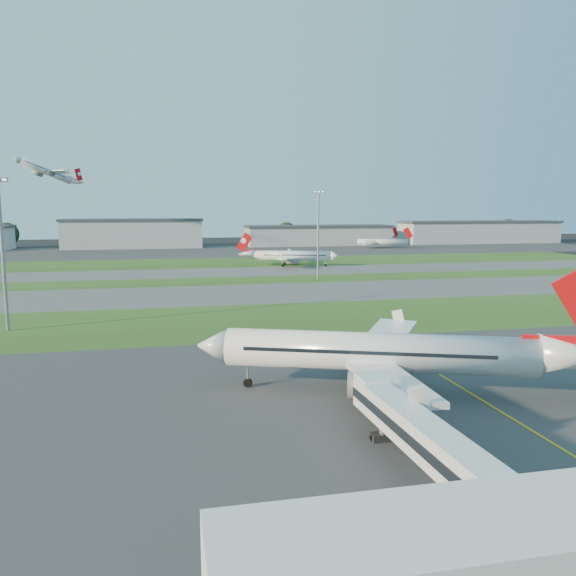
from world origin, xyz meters
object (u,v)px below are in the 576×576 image
object	(u,v)px
jet_bridge	(437,448)
light_mast_centre	(318,229)
airliner_taxiing	(292,256)
light_mast_west	(2,244)
airliner_parked	(381,353)
mini_jet_near	(380,242)
mini_jet_far	(383,242)

from	to	relation	value
jet_bridge	light_mast_centre	size ratio (longest dim) A/B	1.04
airliner_taxiing	light_mast_west	bearing A→B (deg)	70.77
light_mast_west	airliner_parked	bearing A→B (deg)	-41.43
airliner_taxiing	mini_jet_near	size ratio (longest dim) A/B	1.29
jet_bridge	mini_jet_near	xyz separation A→B (m)	(91.27, 243.58, -0.73)
airliner_parked	light_mast_centre	bearing A→B (deg)	99.27
light_mast_centre	light_mast_west	bearing A→B (deg)	-141.34
light_mast_centre	airliner_parked	bearing A→B (deg)	-101.28
jet_bridge	airliner_parked	distance (m)	23.59
jet_bridge	light_mast_west	xyz separation A→B (m)	(-45.19, 67.24, 10.81)
jet_bridge	airliner_parked	xyz separation A→B (m)	(4.84, 23.08, 0.66)
airliner_taxiing	light_mast_centre	size ratio (longest dim) A/B	1.28
light_mast_west	jet_bridge	bearing A→B (deg)	-56.09
mini_jet_near	mini_jet_far	xyz separation A→B (m)	(0.27, -3.54, 0.00)
mini_jet_far	light_mast_west	distance (m)	220.66
airliner_taxiing	light_mast_centre	xyz separation A→B (m)	(-0.56, -38.10, 11.06)
airliner_taxiing	light_mast_west	size ratio (longest dim) A/B	1.28
jet_bridge	airliner_taxiing	world-z (taller)	airliner_taxiing
airliner_taxiing	light_mast_west	world-z (taller)	light_mast_west
jet_bridge	airliner_parked	bearing A→B (deg)	78.17
airliner_taxiing	light_mast_centre	distance (m)	39.68
jet_bridge	light_mast_centre	world-z (taller)	light_mast_centre
jet_bridge	light_mast_west	bearing A→B (deg)	123.91
light_mast_centre	mini_jet_far	bearing A→B (deg)	60.26
airliner_parked	mini_jet_near	xyz separation A→B (m)	(86.44, 220.50, -1.38)
jet_bridge	mini_jet_far	xyz separation A→B (m)	(91.54, 240.04, -0.73)
mini_jet_near	light_mast_west	xyz separation A→B (m)	(-136.47, -176.34, 11.53)
mini_jet_far	jet_bridge	bearing A→B (deg)	-92.86
jet_bridge	mini_jet_far	distance (m)	256.90
airliner_taxiing	mini_jet_near	distance (m)	105.39
airliner_taxiing	mini_jet_near	world-z (taller)	airliner_taxiing
light_mast_west	light_mast_centre	size ratio (longest dim) A/B	1.00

